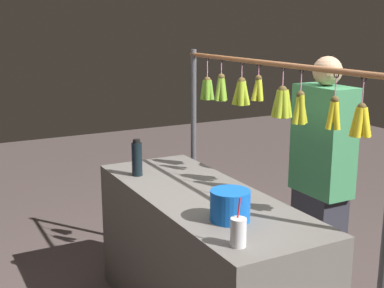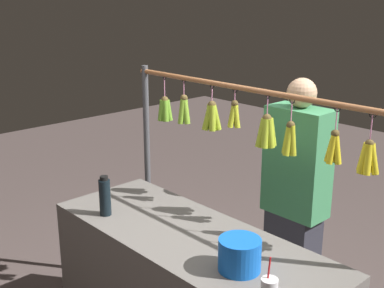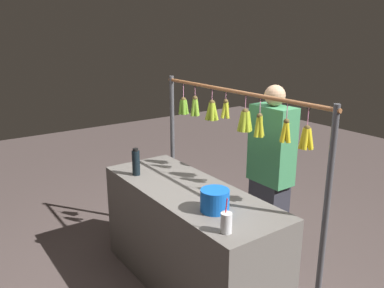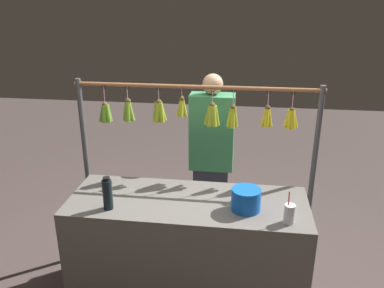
# 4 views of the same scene
# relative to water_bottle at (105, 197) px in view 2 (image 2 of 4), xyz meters

# --- Properties ---
(display_rack) EXTENTS (2.00, 0.12, 1.69)m
(display_rack) POSITION_rel_water_bottle_xyz_m (-0.53, -0.66, 0.23)
(display_rack) COLOR #4C4C51
(display_rack) RESTS_ON ground
(water_bottle) EXTENTS (0.07, 0.07, 0.25)m
(water_bottle) POSITION_rel_water_bottle_xyz_m (0.00, 0.00, 0.00)
(water_bottle) COLOR black
(water_bottle) RESTS_ON market_counter
(blue_bucket) EXTENTS (0.21, 0.21, 0.16)m
(blue_bucket) POSITION_rel_water_bottle_xyz_m (-0.97, -0.12, -0.04)
(blue_bucket) COLOR blue
(blue_bucket) RESTS_ON market_counter
(vendor_person) EXTENTS (0.40, 0.22, 1.69)m
(vendor_person) POSITION_rel_water_bottle_xyz_m (-0.65, -1.02, -0.18)
(vendor_person) COLOR #2D2D38
(vendor_person) RESTS_ON ground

